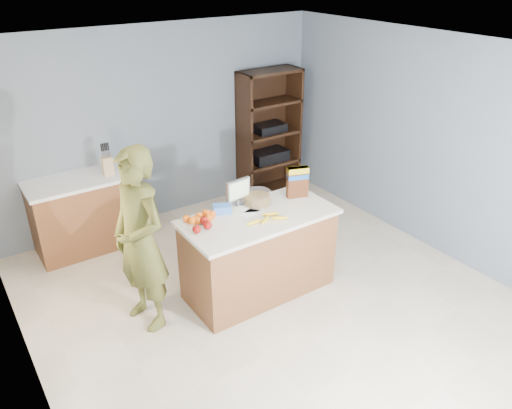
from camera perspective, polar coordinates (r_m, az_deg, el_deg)
floor at (r=5.23m, az=2.19°, el=-11.28°), size 4.50×5.00×0.02m
walls at (r=4.41m, az=2.57°, el=5.87°), size 4.52×5.02×2.51m
counter_peninsula at (r=5.19m, az=0.31°, el=-5.98°), size 1.56×0.76×0.90m
back_cabinet at (r=6.28m, az=-18.86°, el=-0.93°), size 1.24×0.62×0.90m
shelving_unit at (r=7.32m, az=1.28°, el=8.00°), size 0.90×0.40×1.80m
person at (r=4.64m, az=-13.09°, el=-4.09°), size 0.57×0.73×1.79m
knife_block at (r=6.06m, az=-16.62°, el=4.32°), size 0.12×0.10×0.31m
envelopes at (r=5.02m, az=-0.49°, el=-0.76°), size 0.31×0.22×0.00m
bananas at (r=4.84m, az=1.32°, el=-1.61°), size 0.44×0.23×0.04m
apples at (r=4.71m, az=-6.11°, el=-2.35°), size 0.22×0.19×0.08m
oranges at (r=4.86m, az=-6.35°, el=-1.45°), size 0.32×0.18×0.07m
blue_carton at (r=4.99m, az=-3.90°, el=-0.50°), size 0.21×0.18×0.08m
salad_bowl at (r=5.15m, az=0.16°, el=0.68°), size 0.30×0.30×0.13m
tv at (r=5.08m, az=-2.05°, el=1.58°), size 0.28×0.12×0.28m
cereal_box at (r=5.26m, az=4.77°, el=2.82°), size 0.24×0.15×0.33m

